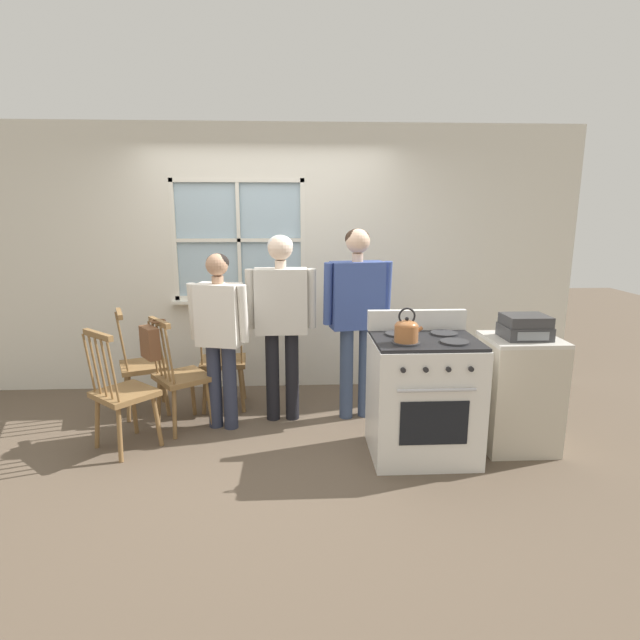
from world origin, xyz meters
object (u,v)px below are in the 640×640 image
kettle (407,330)px  handbag (150,342)px  person_elderly_left (220,327)px  stereo (525,327)px  chair_near_wall (223,362)px  side_counter (518,393)px  stove (423,396)px  chair_near_stove (141,366)px  person_adult_right (357,305)px  chair_center_cluster (122,394)px  potted_plant (258,293)px  chair_by_window (180,378)px  person_teen_center (281,309)px

kettle → handbag: (-1.97, 0.58, -0.22)m
person_elderly_left → stereo: person_elderly_left is taller
chair_near_wall → side_counter: bearing=154.4°
handbag → stove: bearing=-11.8°
chair_near_stove → side_counter: (3.17, -0.85, -0.00)m
person_adult_right → side_counter: person_adult_right is taller
chair_near_wall → stereo: stereo is taller
chair_near_stove → kettle: bearing=-137.3°
chair_near_wall → chair_center_cluster: (-0.67, -0.81, 0.00)m
chair_near_stove → handbag: same height
kettle → person_adult_right: bearing=105.8°
person_elderly_left → handbag: person_elderly_left is taller
chair_center_cluster → potted_plant: potted_plant is taller
side_counter → stereo: size_ratio=2.65×
stereo → chair_near_wall: bearing=158.6°
chair_center_cluster → side_counter: (3.10, -0.12, -0.00)m
person_adult_right → chair_near_stove: bearing=165.0°
stove → side_counter: stove is taller
person_adult_right → potted_plant: 1.22m
chair_by_window → chair_near_wall: size_ratio=1.00×
person_elderly_left → stove: person_elderly_left is taller
person_teen_center → potted_plant: (-0.26, 0.82, 0.01)m
person_adult_right → kettle: bearing=-83.4°
stove → side_counter: 0.79m
person_adult_right → side_counter: (1.21, -0.65, -0.60)m
chair_by_window → person_adult_right: (1.53, 0.16, 0.60)m
stove → stereo: stove is taller
chair_center_cluster → person_teen_center: size_ratio=0.59×
chair_by_window → handbag: (-0.19, -0.14, 0.36)m
kettle → chair_near_stove: bearing=154.2°
chair_by_window → chair_near_wall: same height
person_elderly_left → person_teen_center: person_teen_center is taller
stove → chair_center_cluster: bearing=174.8°
chair_by_window → potted_plant: bearing=-68.7°
side_counter → chair_center_cluster: bearing=177.8°
person_elderly_left → chair_center_cluster: bearing=-138.5°
person_teen_center → stove: bearing=-34.1°
chair_near_stove → potted_plant: bearing=-81.7°
chair_near_stove → person_adult_right: 2.07m
chair_center_cluster → chair_near_stove: (-0.07, 0.73, 0.00)m
chair_center_cluster → person_teen_center: (1.23, 0.51, 0.57)m
chair_near_wall → person_adult_right: person_adult_right is taller
chair_near_wall → potted_plant: size_ratio=4.25×
handbag → stereo: stereo is taller
kettle → potted_plant: 2.04m
person_teen_center → handbag: (-1.06, -0.27, -0.21)m
chair_near_stove → handbag: 0.66m
kettle → side_counter: (0.96, 0.22, -0.57)m
chair_center_cluster → chair_near_stove: 0.73m
person_elderly_left → chair_by_window: bearing=-167.8°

